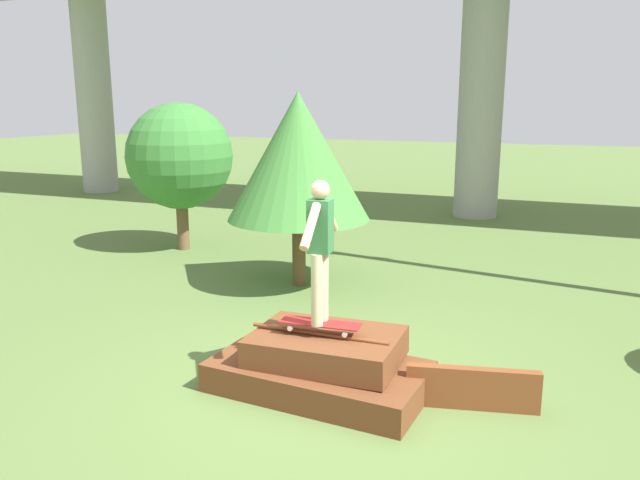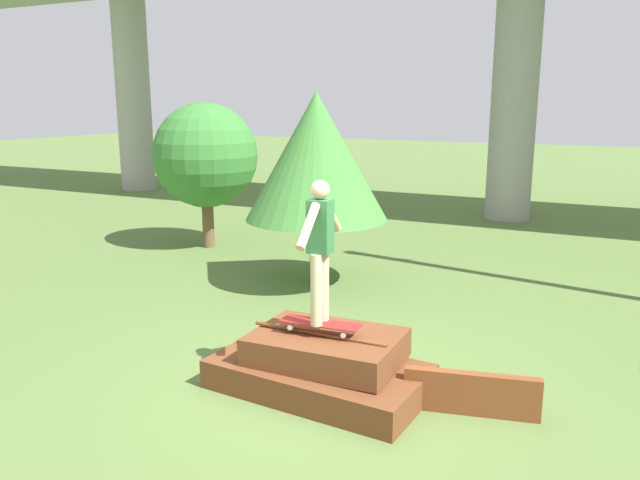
% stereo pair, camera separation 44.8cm
% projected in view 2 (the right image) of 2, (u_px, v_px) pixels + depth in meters
% --- Properties ---
extents(ground_plane, '(80.00, 80.00, 0.00)m').
position_uv_depth(ground_plane, '(319.00, 390.00, 6.43)').
color(ground_plane, '#567038').
extents(scrap_pile, '(2.25, 1.31, 0.63)m').
position_uv_depth(scrap_pile, '(321.00, 365.00, 6.40)').
color(scrap_pile, brown).
rests_on(scrap_pile, ground_plane).
extents(scrap_plank_loose, '(1.26, 0.38, 0.42)m').
position_uv_depth(scrap_plank_loose, '(471.00, 394.00, 5.90)').
color(scrap_plank_loose, brown).
rests_on(scrap_plank_loose, ground_plane).
extents(skateboard, '(0.84, 0.29, 0.09)m').
position_uv_depth(skateboard, '(320.00, 324.00, 6.32)').
color(skateboard, maroon).
rests_on(skateboard, scrap_pile).
extents(skater, '(0.24, 1.04, 1.45)m').
position_uv_depth(skater, '(320.00, 243.00, 6.13)').
color(skater, '#C6B78E').
rests_on(skater, skateboard).
extents(tree_behind_left, '(2.06, 2.06, 2.90)m').
position_uv_depth(tree_behind_left, '(206.00, 156.00, 12.32)').
color(tree_behind_left, brown).
rests_on(tree_behind_left, ground_plane).
extents(tree_behind_right, '(2.24, 2.24, 3.06)m').
position_uv_depth(tree_behind_right, '(316.00, 157.00, 9.68)').
color(tree_behind_right, brown).
rests_on(tree_behind_right, ground_plane).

